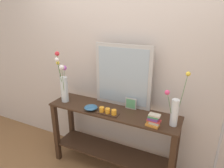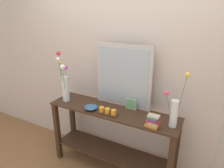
{
  "view_description": "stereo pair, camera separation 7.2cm",
  "coord_description": "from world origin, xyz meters",
  "px_view_note": "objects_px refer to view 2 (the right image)",
  "views": [
    {
      "loc": [
        0.87,
        -1.8,
        1.87
      ],
      "look_at": [
        0.0,
        0.0,
        1.14
      ],
      "focal_mm": 31.47,
      "sensor_mm": 36.0,
      "label": 1
    },
    {
      "loc": [
        0.94,
        -1.76,
        1.87
      ],
      "look_at": [
        0.0,
        0.0,
        1.14
      ],
      "focal_mm": 31.47,
      "sensor_mm": 36.0,
      "label": 2
    }
  ],
  "objects_px": {
    "candle_tray": "(107,112)",
    "picture_frame_small": "(131,104)",
    "mirror_leaning": "(123,76)",
    "book_stack": "(153,121)",
    "console_table": "(112,133)",
    "tall_vase_left": "(65,83)",
    "decorative_bowl": "(91,107)",
    "vase_right": "(174,111)"
  },
  "relations": [
    {
      "from": "picture_frame_small",
      "to": "candle_tray",
      "type": "bearing_deg",
      "value": -128.45
    },
    {
      "from": "mirror_leaning",
      "to": "decorative_bowl",
      "type": "distance_m",
      "value": 0.51
    },
    {
      "from": "candle_tray",
      "to": "picture_frame_small",
      "type": "relative_size",
      "value": 1.85
    },
    {
      "from": "vase_right",
      "to": "book_stack",
      "type": "distance_m",
      "value": 0.22
    },
    {
      "from": "console_table",
      "to": "book_stack",
      "type": "xyz_separation_m",
      "value": [
        0.51,
        -0.13,
        0.38
      ]
    },
    {
      "from": "mirror_leaning",
      "to": "vase_right",
      "type": "xyz_separation_m",
      "value": [
        0.63,
        -0.2,
        -0.19
      ]
    },
    {
      "from": "tall_vase_left",
      "to": "book_stack",
      "type": "relative_size",
      "value": 4.33
    },
    {
      "from": "candle_tray",
      "to": "console_table",
      "type": "bearing_deg",
      "value": 90.9
    },
    {
      "from": "console_table",
      "to": "tall_vase_left",
      "type": "distance_m",
      "value": 0.83
    },
    {
      "from": "tall_vase_left",
      "to": "picture_frame_small",
      "type": "relative_size",
      "value": 4.72
    },
    {
      "from": "candle_tray",
      "to": "picture_frame_small",
      "type": "xyz_separation_m",
      "value": [
        0.18,
        0.23,
        0.04
      ]
    },
    {
      "from": "candle_tray",
      "to": "picture_frame_small",
      "type": "bearing_deg",
      "value": 51.55
    },
    {
      "from": "console_table",
      "to": "candle_tray",
      "type": "distance_m",
      "value": 0.36
    },
    {
      "from": "mirror_leaning",
      "to": "decorative_bowl",
      "type": "height_order",
      "value": "mirror_leaning"
    },
    {
      "from": "picture_frame_small",
      "to": "decorative_bowl",
      "type": "height_order",
      "value": "picture_frame_small"
    },
    {
      "from": "picture_frame_small",
      "to": "decorative_bowl",
      "type": "relative_size",
      "value": 0.86
    },
    {
      "from": "tall_vase_left",
      "to": "console_table",
      "type": "bearing_deg",
      "value": 4.73
    },
    {
      "from": "mirror_leaning",
      "to": "book_stack",
      "type": "bearing_deg",
      "value": -32.55
    },
    {
      "from": "console_table",
      "to": "decorative_bowl",
      "type": "xyz_separation_m",
      "value": [
        -0.22,
        -0.1,
        0.34
      ]
    },
    {
      "from": "book_stack",
      "to": "console_table",
      "type": "bearing_deg",
      "value": 166.14
    },
    {
      "from": "tall_vase_left",
      "to": "decorative_bowl",
      "type": "bearing_deg",
      "value": -7.02
    },
    {
      "from": "tall_vase_left",
      "to": "mirror_leaning",
      "type": "bearing_deg",
      "value": 17.6
    },
    {
      "from": "console_table",
      "to": "tall_vase_left",
      "type": "bearing_deg",
      "value": -175.27
    },
    {
      "from": "console_table",
      "to": "mirror_leaning",
      "type": "relative_size",
      "value": 2.11
    },
    {
      "from": "vase_right",
      "to": "picture_frame_small",
      "type": "height_order",
      "value": "vase_right"
    },
    {
      "from": "console_table",
      "to": "book_stack",
      "type": "relative_size",
      "value": 10.6
    },
    {
      "from": "candle_tray",
      "to": "book_stack",
      "type": "bearing_deg",
      "value": -1.93
    },
    {
      "from": "candle_tray",
      "to": "picture_frame_small",
      "type": "distance_m",
      "value": 0.29
    },
    {
      "from": "mirror_leaning",
      "to": "book_stack",
      "type": "relative_size",
      "value": 5.04
    },
    {
      "from": "mirror_leaning",
      "to": "tall_vase_left",
      "type": "bearing_deg",
      "value": -162.4
    },
    {
      "from": "decorative_bowl",
      "to": "candle_tray",
      "type": "bearing_deg",
      "value": -1.75
    },
    {
      "from": "console_table",
      "to": "tall_vase_left",
      "type": "xyz_separation_m",
      "value": [
        -0.63,
        -0.05,
        0.54
      ]
    },
    {
      "from": "console_table",
      "to": "picture_frame_small",
      "type": "relative_size",
      "value": 11.56
    },
    {
      "from": "tall_vase_left",
      "to": "candle_tray",
      "type": "distance_m",
      "value": 0.66
    },
    {
      "from": "book_stack",
      "to": "mirror_leaning",
      "type": "bearing_deg",
      "value": 147.45
    },
    {
      "from": "vase_right",
      "to": "candle_tray",
      "type": "xyz_separation_m",
      "value": [
        -0.68,
        -0.08,
        -0.14
      ]
    },
    {
      "from": "tall_vase_left",
      "to": "picture_frame_small",
      "type": "height_order",
      "value": "tall_vase_left"
    },
    {
      "from": "candle_tray",
      "to": "book_stack",
      "type": "xyz_separation_m",
      "value": [
        0.51,
        -0.02,
        0.03
      ]
    },
    {
      "from": "mirror_leaning",
      "to": "book_stack",
      "type": "height_order",
      "value": "mirror_leaning"
    },
    {
      "from": "console_table",
      "to": "picture_frame_small",
      "type": "distance_m",
      "value": 0.44
    },
    {
      "from": "tall_vase_left",
      "to": "vase_right",
      "type": "distance_m",
      "value": 1.31
    },
    {
      "from": "candle_tray",
      "to": "picture_frame_small",
      "type": "height_order",
      "value": "picture_frame_small"
    }
  ]
}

